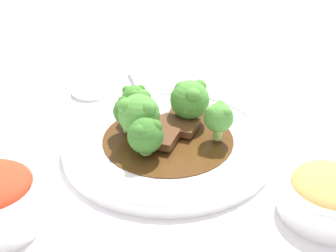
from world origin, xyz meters
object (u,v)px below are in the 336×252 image
(broccoli_floret_2, at_px, (145,135))
(sauce_dish, at_px, (91,89))
(beef_strip_0, at_px, (151,113))
(broccoli_floret_4, at_px, (139,114))
(beef_strip_1, at_px, (173,124))
(broccoli_floret_3, at_px, (190,99))
(side_bowl_appetizer, at_px, (331,194))
(broccoli_floret_1, at_px, (219,117))
(main_plate, at_px, (168,142))
(serving_spoon, at_px, (153,101))
(broccoli_floret_5, at_px, (127,111))
(broccoli_floret_0, at_px, (134,98))
(beef_strip_2, at_px, (163,137))

(broccoli_floret_2, bearing_deg, sauce_dish, -42.65)
(beef_strip_0, bearing_deg, broccoli_floret_4, 99.77)
(beef_strip_0, xyz_separation_m, sauce_dish, (0.13, -0.06, -0.02))
(beef_strip_1, relative_size, broccoli_floret_3, 1.06)
(broccoli_floret_3, relative_size, side_bowl_appetizer, 0.52)
(broccoli_floret_4, bearing_deg, broccoli_floret_1, -157.51)
(main_plate, xyz_separation_m, broccoli_floret_4, (0.03, 0.02, 0.05))
(sauce_dish, bearing_deg, beef_strip_0, 154.12)
(broccoli_floret_3, height_order, serving_spoon, broccoli_floret_3)
(broccoli_floret_4, relative_size, side_bowl_appetizer, 0.57)
(beef_strip_0, distance_m, broccoli_floret_3, 0.06)
(beef_strip_1, bearing_deg, broccoli_floret_1, 176.01)
(broccoli_floret_5, distance_m, serving_spoon, 0.08)
(side_bowl_appetizer, bearing_deg, broccoli_floret_2, -1.43)
(beef_strip_0, distance_m, broccoli_floret_4, 0.07)
(broccoli_floret_0, relative_size, broccoli_floret_1, 0.95)
(sauce_dish, bearing_deg, broccoli_floret_0, 146.31)
(side_bowl_appetizer, bearing_deg, broccoli_floret_1, -25.37)
(broccoli_floret_5, bearing_deg, side_bowl_appetizer, 170.46)
(broccoli_floret_3, bearing_deg, broccoli_floret_4, 59.28)
(serving_spoon, xyz_separation_m, side_bowl_appetizer, (-0.25, 0.12, -0.00))
(beef_strip_2, distance_m, broccoli_floret_0, 0.08)
(broccoli_floret_1, height_order, side_bowl_appetizer, broccoli_floret_1)
(beef_strip_0, distance_m, broccoli_floret_0, 0.03)
(broccoli_floret_5, height_order, side_bowl_appetizer, broccoli_floret_5)
(broccoli_floret_1, xyz_separation_m, broccoli_floret_3, (0.05, -0.03, 0.00))
(main_plate, relative_size, serving_spoon, 1.47)
(broccoli_floret_1, xyz_separation_m, sauce_dish, (0.23, -0.09, -0.04))
(serving_spoon, distance_m, side_bowl_appetizer, 0.28)
(broccoli_floret_1, distance_m, broccoli_floret_2, 0.09)
(beef_strip_1, relative_size, beef_strip_2, 1.32)
(side_bowl_appetizer, distance_m, sauce_dish, 0.41)
(broccoli_floret_4, xyz_separation_m, sauce_dish, (0.14, -0.12, -0.05))
(beef_strip_0, height_order, side_bowl_appetizer, side_bowl_appetizer)
(main_plate, bearing_deg, broccoli_floret_0, -25.68)
(broccoli_floret_2, relative_size, side_bowl_appetizer, 0.43)
(beef_strip_2, xyz_separation_m, serving_spoon, (0.05, -0.08, 0.00))
(broccoli_floret_3, xyz_separation_m, broccoli_floret_5, (0.07, 0.06, -0.00))
(broccoli_floret_1, bearing_deg, beef_strip_2, 26.36)
(broccoli_floret_3, bearing_deg, main_plate, 77.28)
(broccoli_floret_4, distance_m, serving_spoon, 0.10)
(beef_strip_0, xyz_separation_m, broccoli_floret_3, (-0.05, -0.01, 0.03))
(beef_strip_2, bearing_deg, broccoli_floret_5, -6.40)
(broccoli_floret_2, bearing_deg, broccoli_floret_5, -41.47)
(broccoli_floret_3, xyz_separation_m, sauce_dish, (0.18, -0.05, -0.04))
(broccoli_floret_2, xyz_separation_m, broccoli_floret_3, (-0.02, -0.09, 0.01))
(beef_strip_1, height_order, sauce_dish, beef_strip_1)
(beef_strip_1, height_order, serving_spoon, serving_spoon)
(broccoli_floret_1, bearing_deg, beef_strip_0, -12.48)
(broccoli_floret_3, relative_size, serving_spoon, 0.31)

